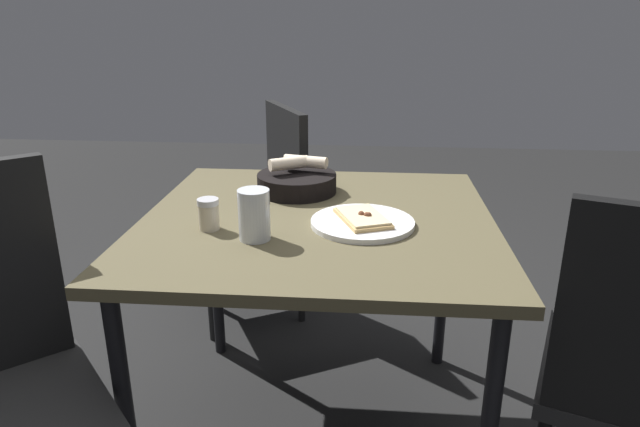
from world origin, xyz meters
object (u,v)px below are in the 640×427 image
Objects in this scene: dining_table at (318,239)px; chair_far at (261,200)px; bread_basket at (297,181)px; beer_glass at (254,218)px; pepper_shaker at (209,216)px; pizza_plate at (363,221)px.

dining_table is 0.85m from chair_far.
beer_glass is (0.05, 0.39, 0.02)m from bread_basket.
chair_far is at bearing -87.47° from pepper_shaker.
pepper_shaker is (0.13, -0.06, -0.02)m from beer_glass.
pepper_shaker is at bearing 61.21° from bread_basket.
pepper_shaker reaches higher than dining_table.
dining_table is at bearing 111.61° from chair_far.
pepper_shaker is (0.18, 0.33, 0.00)m from bread_basket.
beer_glass reaches higher than pizza_plate.
beer_glass is at bearing 82.03° from bread_basket.
chair_far is at bearing -68.29° from bread_basket.
pizza_plate is 0.34m from bread_basket.
bread_basket reaches higher than pepper_shaker.
beer_glass is 1.01m from chair_far.
pepper_shaker is (0.27, 0.12, 0.10)m from dining_table.
chair_far is (0.43, -0.84, -0.23)m from pizza_plate.
beer_glass reaches higher than bread_basket.
dining_table is at bearing -128.92° from beer_glass.
pizza_plate is 1.11× the size of bread_basket.
chair_far is (0.04, -0.90, -0.26)m from pepper_shaker.
pepper_shaker is (0.39, 0.06, 0.03)m from pizza_plate.
pepper_shaker is at bearing -23.06° from beer_glass.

